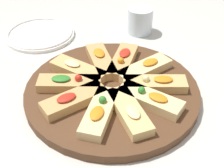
{
  "coord_description": "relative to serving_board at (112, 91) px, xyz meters",
  "views": [
    {
      "loc": [
        0.45,
        -0.38,
        0.49
      ],
      "look_at": [
        0.0,
        0.0,
        0.03
      ],
      "focal_mm": 50.0,
      "sensor_mm": 36.0,
      "label": 1
    }
  ],
  "objects": [
    {
      "name": "ground_plane",
      "position": [
        0.0,
        0.0,
        -0.01
      ],
      "size": [
        3.0,
        3.0,
        0.0
      ],
      "primitive_type": "plane",
      "color": "beige"
    },
    {
      "name": "focaccia_slice_6",
      "position": [
        -0.01,
        -0.1,
        0.02
      ],
      "size": [
        0.07,
        0.16,
        0.03
      ],
      "color": "tan",
      "rests_on": "serving_board"
    },
    {
      "name": "water_glass",
      "position": [
        -0.18,
        0.28,
        0.03
      ],
      "size": [
        0.08,
        0.08,
        0.08
      ],
      "primitive_type": "cylinder",
      "color": "silver",
      "rests_on": "ground_plane"
    },
    {
      "name": "serving_board",
      "position": [
        0.0,
        0.0,
        0.0
      ],
      "size": [
        0.42,
        0.42,
        0.02
      ],
      "primitive_type": "cylinder",
      "color": "#51331E",
      "rests_on": "ground_plane"
    },
    {
      "name": "focaccia_slice_9",
      "position": [
        0.1,
        0.03,
        0.02
      ],
      "size": [
        0.16,
        0.09,
        0.04
      ],
      "color": "#E5C689",
      "rests_on": "serving_board"
    },
    {
      "name": "focaccia_slice_5",
      "position": [
        -0.07,
        -0.08,
        0.02
      ],
      "size": [
        0.14,
        0.15,
        0.04
      ],
      "color": "tan",
      "rests_on": "serving_board"
    },
    {
      "name": "focaccia_slice_4",
      "position": [
        -0.1,
        -0.03,
        0.02
      ],
      "size": [
        0.16,
        0.09,
        0.03
      ],
      "color": "tan",
      "rests_on": "serving_board"
    },
    {
      "name": "focaccia_slice_1",
      "position": [
        0.01,
        0.1,
        0.02
      ],
      "size": [
        0.06,
        0.15,
        0.03
      ],
      "color": "#E5C689",
      "rests_on": "serving_board"
    },
    {
      "name": "focaccia_slice_8",
      "position": [
        0.1,
        -0.03,
        0.02
      ],
      "size": [
        0.16,
        0.1,
        0.03
      ],
      "color": "#DBB775",
      "rests_on": "serving_board"
    },
    {
      "name": "plate_left",
      "position": [
        -0.37,
        0.02,
        -0.0
      ],
      "size": [
        0.22,
        0.22,
        0.02
      ],
      "color": "white",
      "rests_on": "ground_plane"
    },
    {
      "name": "focaccia_slice_2",
      "position": [
        -0.06,
        0.09,
        0.02
      ],
      "size": [
        0.12,
        0.15,
        0.04
      ],
      "color": "tan",
      "rests_on": "serving_board"
    },
    {
      "name": "focaccia_slice_3",
      "position": [
        -0.09,
        0.04,
        0.02
      ],
      "size": [
        0.16,
        0.11,
        0.03
      ],
      "color": "tan",
      "rests_on": "serving_board"
    },
    {
      "name": "focaccia_slice_7",
      "position": [
        0.06,
        -0.08,
        0.02
      ],
      "size": [
        0.13,
        0.15,
        0.04
      ],
      "color": "#E5C689",
      "rests_on": "serving_board"
    },
    {
      "name": "focaccia_slice_0",
      "position": [
        0.07,
        0.08,
        0.02
      ],
      "size": [
        0.14,
        0.15,
        0.04
      ],
      "color": "tan",
      "rests_on": "serving_board"
    }
  ]
}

